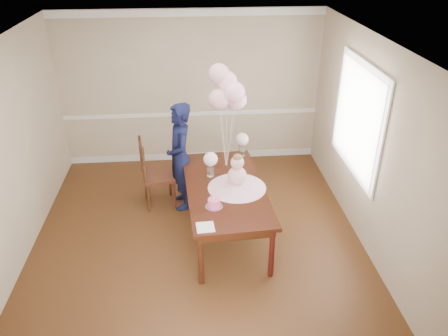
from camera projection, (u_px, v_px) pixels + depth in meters
floor at (198, 241)px, 6.05m from camera, size 4.50×5.00×0.00m
ceiling at (191, 44)px, 4.75m from camera, size 4.50×5.00×0.02m
wall_back at (191, 90)px, 7.58m from camera, size 4.50×0.02×2.70m
wall_front at (203, 308)px, 3.22m from camera, size 4.50×0.02×2.70m
wall_left at (7, 162)px, 5.23m from camera, size 0.02×5.00×2.70m
wall_right at (371, 148)px, 5.57m from camera, size 0.02×5.00×2.70m
chair_rail_trim at (192, 114)px, 7.79m from camera, size 4.50×0.02×0.07m
crown_molding at (188, 13)px, 6.96m from camera, size 4.50×0.02×0.12m
baseboard_trim at (194, 156)px, 8.20m from camera, size 4.50×0.02×0.12m
window_frame at (358, 118)px, 5.90m from camera, size 0.02×1.66×1.56m
window_blinds at (357, 118)px, 5.90m from camera, size 0.01×1.50×1.40m
dining_table_top at (225, 188)px, 5.86m from camera, size 1.16×2.12×0.05m
table_apron at (225, 193)px, 5.90m from camera, size 1.05×2.01×0.10m
table_leg_fl at (201, 260)px, 5.17m from camera, size 0.08×0.08×0.72m
table_leg_fr at (272, 253)px, 5.28m from camera, size 0.08×0.08×0.72m
table_leg_bl at (189, 180)px, 6.81m from camera, size 0.08×0.08×0.72m
table_leg_br at (243, 176)px, 6.92m from camera, size 0.08×0.08×0.72m
baby_skirt at (237, 184)px, 5.80m from camera, size 0.83×0.83×0.10m
baby_torso at (237, 176)px, 5.73m from camera, size 0.25×0.25×0.25m
baby_head at (237, 162)px, 5.64m from camera, size 0.17×0.17×0.17m
baby_hair at (237, 158)px, 5.61m from camera, size 0.12×0.12×0.12m
cake_platter at (214, 206)px, 5.42m from camera, size 0.24×0.24×0.01m
birthday_cake at (214, 203)px, 5.39m from camera, size 0.16×0.16×0.10m
cake_flower_a at (214, 198)px, 5.36m from camera, size 0.03×0.03×0.03m
cake_flower_b at (216, 197)px, 5.38m from camera, size 0.03×0.03×0.03m
rose_vase_near at (211, 171)px, 6.06m from camera, size 0.11×0.11×0.16m
roses_near at (210, 159)px, 5.97m from camera, size 0.20×0.20×0.20m
rose_vase_far at (242, 150)px, 6.62m from camera, size 0.11×0.11×0.16m
roses_far at (242, 139)px, 6.53m from camera, size 0.20×0.20×0.20m
napkin at (205, 227)px, 5.04m from camera, size 0.22×0.22×0.01m
balloon_weight at (226, 165)px, 6.35m from camera, size 0.04×0.04×0.02m
balloon_a at (219, 99)px, 5.84m from camera, size 0.29×0.29×0.29m
balloon_b at (235, 92)px, 5.78m from camera, size 0.29×0.29×0.29m
balloon_c at (227, 82)px, 5.85m from camera, size 0.29×0.29×0.29m
balloon_d at (219, 74)px, 5.80m from camera, size 0.29×0.29×0.29m
balloon_e at (237, 100)px, 5.97m from camera, size 0.29×0.29×0.29m
balloon_ribbon_a at (223, 139)px, 6.13m from camera, size 0.09×0.01×0.86m
balloon_ribbon_b at (230, 136)px, 6.10m from camera, size 0.11×0.05×0.96m
balloon_ribbon_c at (226, 130)px, 6.14m from camera, size 0.02×0.10×1.07m
balloon_ribbon_d at (223, 127)px, 6.11m from camera, size 0.09×0.10×1.17m
balloon_ribbon_e at (231, 139)px, 6.20m from camera, size 0.14×0.08×0.80m
dining_chair_seat at (159, 176)px, 6.66m from camera, size 0.56×0.56×0.05m
chair_leg_fl at (149, 199)px, 6.57m from camera, size 0.05×0.05×0.47m
chair_leg_fr at (174, 195)px, 6.66m from camera, size 0.05×0.05×0.47m
chair_leg_bl at (146, 186)px, 6.90m from camera, size 0.05×0.05×0.47m
chair_leg_br at (170, 183)px, 6.99m from camera, size 0.05×0.05×0.47m
chair_back_post_l at (144, 166)px, 6.29m from camera, size 0.05×0.05×0.61m
chair_back_post_r at (141, 154)px, 6.62m from camera, size 0.05×0.05×0.61m
chair_slat_low at (143, 168)px, 6.52m from camera, size 0.11×0.43×0.05m
chair_slat_mid at (142, 157)px, 6.43m from camera, size 0.11×0.43×0.05m
chair_slat_top at (141, 147)px, 6.35m from camera, size 0.11×0.43×0.05m
woman at (180, 157)px, 6.46m from camera, size 0.50×0.66×1.67m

